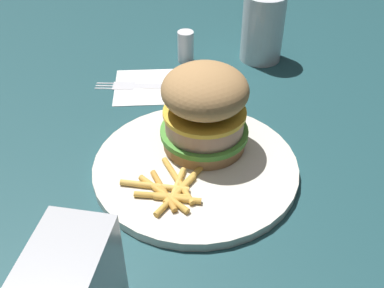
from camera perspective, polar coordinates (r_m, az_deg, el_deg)
name	(u,v)px	position (r m, az deg, el deg)	size (l,w,h in m)	color
ground_plane	(193,186)	(0.54, 0.10, -5.41)	(1.60, 1.60, 0.00)	#1E474C
plate	(192,166)	(0.56, 0.00, -2.87)	(0.26, 0.26, 0.01)	silver
sandwich	(205,108)	(0.55, 1.63, 4.56)	(0.11, 0.11, 0.11)	tan
fries_pile	(170,189)	(0.52, -2.78, -5.80)	(0.10, 0.10, 0.01)	#E5B251
napkin	(149,86)	(0.73, -5.51, 7.34)	(0.11, 0.11, 0.00)	white
fork	(148,85)	(0.73, -5.65, 7.51)	(0.03, 0.17, 0.00)	silver
drink_glass	(262,31)	(0.80, 8.95, 13.98)	(0.07, 0.07, 0.12)	silver
salt_shaker	(186,47)	(0.79, -0.81, 12.30)	(0.03, 0.03, 0.06)	white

